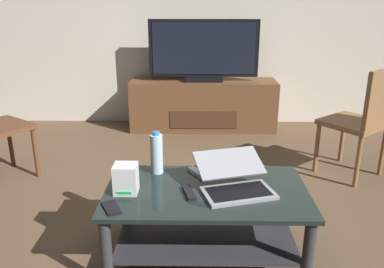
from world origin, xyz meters
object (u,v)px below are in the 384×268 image
(laptop, at_px, (235,180))
(router_box, at_px, (126,179))
(dining_chair, at_px, (364,117))
(cell_phone, at_px, (111,208))
(soundbar_remote, at_px, (189,193))
(water_bottle_near, at_px, (157,153))
(television, at_px, (204,52))
(tv_remote, at_px, (197,173))
(coffee_table, at_px, (206,211))
(media_cabinet, at_px, (203,105))

(laptop, distance_m, router_box, 0.59)
(dining_chair, relative_size, laptop, 2.01)
(dining_chair, xyz_separation_m, router_box, (-1.72, -1.15, -0.01))
(cell_phone, xyz_separation_m, soundbar_remote, (0.39, 0.15, 0.01))
(dining_chair, height_order, water_bottle_near, dining_chair)
(dining_chair, bearing_deg, soundbar_remote, -139.78)
(television, relative_size, water_bottle_near, 4.58)
(television, bearing_deg, router_box, -100.50)
(water_bottle_near, bearing_deg, soundbar_remote, -54.62)
(laptop, height_order, tv_remote, laptop)
(coffee_table, height_order, soundbar_remote, soundbar_remote)
(coffee_table, bearing_deg, router_box, -174.87)
(coffee_table, relative_size, tv_remote, 6.97)
(tv_remote, bearing_deg, router_box, 178.18)
(laptop, distance_m, soundbar_remote, 0.26)
(router_box, height_order, cell_phone, router_box)
(media_cabinet, distance_m, television, 0.60)
(dining_chair, xyz_separation_m, laptop, (-1.14, -1.11, -0.03))
(tv_remote, bearing_deg, soundbar_remote, -132.90)
(router_box, relative_size, cell_phone, 1.15)
(media_cabinet, distance_m, cell_phone, 2.66)
(laptop, distance_m, tv_remote, 0.29)
(television, bearing_deg, dining_chair, -44.60)
(laptop, xyz_separation_m, water_bottle_near, (-0.45, 0.22, 0.07))
(cell_phone, bearing_deg, router_box, 48.18)
(coffee_table, xyz_separation_m, soundbar_remote, (-0.09, -0.06, 0.14))
(media_cabinet, xyz_separation_m, tv_remote, (-0.06, -2.20, 0.16))
(television, relative_size, laptop, 2.57)
(dining_chair, xyz_separation_m, soundbar_remote, (-1.38, -1.17, -0.08))
(water_bottle_near, height_order, tv_remote, water_bottle_near)
(television, bearing_deg, laptop, -86.56)
(media_cabinet, height_order, water_bottle_near, water_bottle_near)
(tv_remote, bearing_deg, coffee_table, -108.90)
(coffee_table, height_order, television, television)
(cell_phone, bearing_deg, dining_chair, 9.64)
(laptop, bearing_deg, soundbar_remote, -165.81)
(coffee_table, distance_m, water_bottle_near, 0.45)
(coffee_table, bearing_deg, television, 89.72)
(dining_chair, bearing_deg, router_box, -146.34)
(router_box, bearing_deg, television, 79.50)
(soundbar_remote, bearing_deg, media_cabinet, 73.37)
(water_bottle_near, height_order, soundbar_remote, water_bottle_near)
(coffee_table, relative_size, laptop, 2.41)
(laptop, height_order, cell_phone, laptop)
(soundbar_remote, bearing_deg, cell_phone, -172.37)
(tv_remote, bearing_deg, media_cabinet, 55.07)
(media_cabinet, bearing_deg, router_box, -100.40)
(coffee_table, distance_m, cell_phone, 0.55)
(television, xyz_separation_m, laptop, (0.14, -2.37, -0.39))
(dining_chair, relative_size, water_bottle_near, 3.58)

